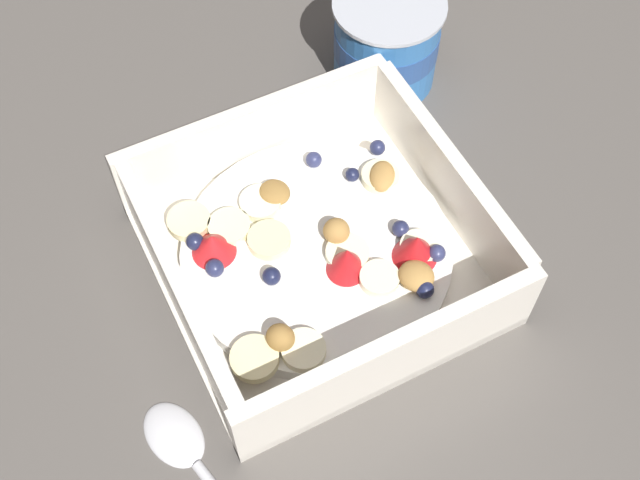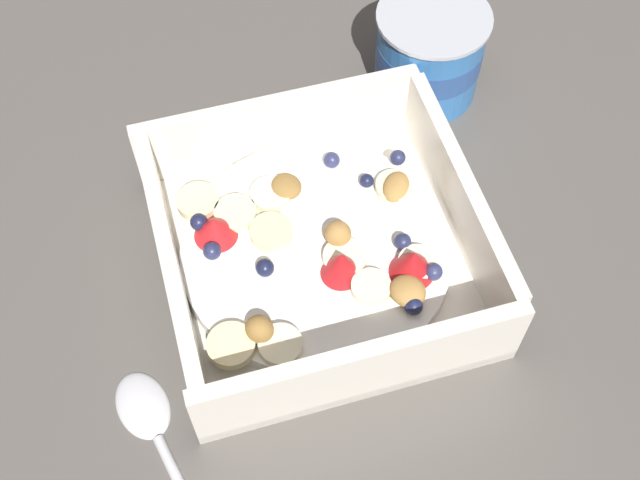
{
  "view_description": "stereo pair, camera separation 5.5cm",
  "coord_description": "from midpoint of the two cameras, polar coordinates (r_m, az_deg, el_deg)",
  "views": [
    {
      "loc": [
        -0.13,
        -0.24,
        0.49
      ],
      "look_at": [
        0.0,
        0.02,
        0.03
      ],
      "focal_mm": 46.04,
      "sensor_mm": 36.0,
      "label": 1
    },
    {
      "loc": [
        -0.08,
        -0.26,
        0.49
      ],
      "look_at": [
        0.0,
        0.02,
        0.03
      ],
      "focal_mm": 46.04,
      "sensor_mm": 36.0,
      "label": 2
    }
  ],
  "objects": [
    {
      "name": "spoon",
      "position": [
        0.52,
        -8.16,
        -13.8
      ],
      "size": [
        0.06,
        0.17,
        0.01
      ],
      "color": "silver",
      "rests_on": "ground"
    },
    {
      "name": "yogurt_cup",
      "position": [
        0.65,
        10.03,
        12.53
      ],
      "size": [
        0.09,
        0.09,
        0.08
      ],
      "color": "#3370B7",
      "rests_on": "ground"
    },
    {
      "name": "fruit_bowl",
      "position": [
        0.55,
        2.81,
        -0.85
      ],
      "size": [
        0.21,
        0.21,
        0.06
      ],
      "color": "white",
      "rests_on": "ground"
    },
    {
      "name": "ground_plane",
      "position": [
        0.56,
        2.95,
        -3.21
      ],
      "size": [
        2.4,
        2.4,
        0.0
      ],
      "primitive_type": "plane",
      "color": "#56514C"
    }
  ]
}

